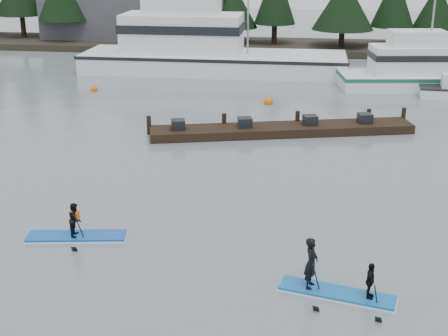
# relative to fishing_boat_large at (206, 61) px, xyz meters

# --- Properties ---
(ground) EXTENTS (160.00, 160.00, 0.00)m
(ground) POSITION_rel_fishing_boat_large_xyz_m (4.90, -30.73, -0.87)
(ground) COLOR slate
(ground) RESTS_ON ground
(far_shore) EXTENTS (70.00, 8.00, 0.60)m
(far_shore) POSITION_rel_fishing_boat_large_xyz_m (4.90, 11.27, -0.57)
(far_shore) COLOR #2D281E
(far_shore) RESTS_ON ground
(treeline) EXTENTS (60.00, 4.00, 8.00)m
(treeline) POSITION_rel_fishing_boat_large_xyz_m (4.90, 11.27, -0.87)
(treeline) COLOR black
(treeline) RESTS_ON ground
(waterfront_building) EXTENTS (18.00, 6.00, 5.00)m
(waterfront_building) POSITION_rel_fishing_boat_large_xyz_m (-9.10, 13.27, 1.63)
(waterfront_building) COLOR #4C4C51
(waterfront_building) RESTS_ON ground
(fishing_boat_large) EXTENTS (20.30, 5.65, 11.15)m
(fishing_boat_large) POSITION_rel_fishing_boat_large_xyz_m (0.00, 0.00, 0.00)
(fishing_boat_large) COLOR white
(fishing_boat_large) RESTS_ON ground
(fishing_boat_medium) EXTENTS (13.61, 5.64, 8.04)m
(fishing_boat_medium) POSITION_rel_fishing_boat_large_xyz_m (16.41, -3.56, -0.31)
(fishing_boat_medium) COLOR white
(fishing_boat_medium) RESTS_ON ground
(floating_dock) EXTENTS (13.94, 5.41, 0.46)m
(floating_dock) POSITION_rel_fishing_boat_large_xyz_m (6.80, -16.06, -0.64)
(floating_dock) COLOR black
(floating_dock) RESTS_ON ground
(buoy_a) EXTENTS (0.49, 0.49, 0.49)m
(buoy_a) POSITION_rel_fishing_boat_large_xyz_m (-6.46, -7.65, -0.87)
(buoy_a) COLOR orange
(buoy_a) RESTS_ON ground
(buoy_b) EXTENTS (0.56, 0.56, 0.56)m
(buoy_b) POSITION_rel_fishing_boat_large_xyz_m (5.62, -9.69, -0.87)
(buoy_b) COLOR orange
(buoy_b) RESTS_ON ground
(paddleboard_solo) EXTENTS (3.46, 1.36, 1.78)m
(paddleboard_solo) POSITION_rel_fishing_boat_large_xyz_m (0.44, -29.44, -0.49)
(paddleboard_solo) COLOR #124FAC
(paddleboard_solo) RESTS_ON ground
(paddleboard_duo) EXTENTS (3.42, 1.63, 2.20)m
(paddleboard_duo) POSITION_rel_fishing_boat_large_xyz_m (9.09, -31.90, -0.34)
(paddleboard_duo) COLOR #1161A2
(paddleboard_duo) RESTS_ON ground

